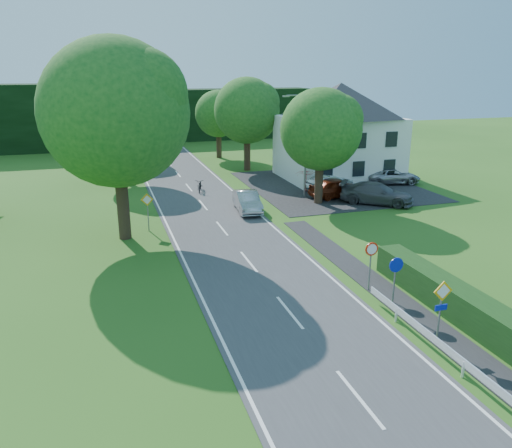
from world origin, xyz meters
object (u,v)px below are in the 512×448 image
object	(u,v)px
parked_car_silver_a	(330,183)
parked_car_grey	(377,193)
moving_car	(247,201)
streetlight	(304,141)
parked_car_red	(337,188)
motorcycle	(200,185)
parked_car_silver_b	(392,176)
parasol	(307,181)

from	to	relation	value
parked_car_silver_a	parked_car_grey	size ratio (longest dim) A/B	0.75
moving_car	parked_car_silver_a	size ratio (longest dim) A/B	1.07
streetlight	moving_car	world-z (taller)	streetlight
parked_car_silver_a	parked_car_grey	distance (m)	5.12
parked_car_grey	moving_car	bearing A→B (deg)	122.82
moving_car	parked_car_grey	bearing A→B (deg)	0.12
moving_car	parked_car_red	distance (m)	8.07
moving_car	motorcycle	bearing A→B (deg)	111.81
parked_car_grey	parked_car_silver_b	xyz separation A→B (m)	(4.92, 5.67, -0.11)
streetlight	parked_car_red	world-z (taller)	streetlight
streetlight	parked_car_silver_a	xyz separation A→B (m)	(2.98, 1.38, -3.75)
streetlight	parked_car_silver_a	distance (m)	4.99
parked_car_red	parked_car_silver_a	distance (m)	2.32
parked_car_silver_a	streetlight	bearing A→B (deg)	102.87
moving_car	motorcycle	xyz separation A→B (m)	(-2.05, 6.94, -0.19)
parked_car_red	parasol	xyz separation A→B (m)	(-1.51, 2.51, 0.13)
moving_car	motorcycle	distance (m)	7.24
motorcycle	parked_car_silver_b	bearing A→B (deg)	8.08
parked_car_red	motorcycle	bearing A→B (deg)	58.68
streetlight	motorcycle	world-z (taller)	streetlight
parked_car_silver_b	parked_car_silver_a	bearing A→B (deg)	109.56
streetlight	parasol	distance (m)	4.01
parked_car_silver_a	moving_car	bearing A→B (deg)	103.48
moving_car	parked_car_red	xyz separation A→B (m)	(7.89, 1.69, 0.05)
parked_car_grey	parked_car_silver_a	bearing A→B (deg)	55.67
parked_car_red	parked_car_silver_b	xyz separation A→B (m)	(6.92, 3.07, -0.09)
moving_car	streetlight	bearing A→B (deg)	31.14
motorcycle	parked_car_red	xyz separation A→B (m)	(9.94, -5.25, 0.24)
parked_car_red	parked_car_silver_b	distance (m)	7.57
streetlight	parked_car_red	size ratio (longest dim) A/B	1.78
parked_car_red	parked_car_silver_a	world-z (taller)	parked_car_red
motorcycle	parked_car_red	world-z (taller)	parked_car_red
moving_car	parked_car_red	world-z (taller)	parked_car_red
motorcycle	parked_car_silver_b	world-z (taller)	parked_car_silver_b
parked_car_silver_a	parked_car_grey	bearing A→B (deg)	-174.36
motorcycle	streetlight	bearing A→B (deg)	-15.01
parked_car_silver_a	parasol	distance (m)	1.99
parked_car_silver_a	parked_car_grey	world-z (taller)	parked_car_grey
motorcycle	parked_car_silver_a	xyz separation A→B (m)	(10.39, -2.98, 0.15)
parked_car_grey	parasol	size ratio (longest dim) A/B	2.71
moving_car	parasol	xyz separation A→B (m)	(6.38, 4.20, 0.18)
motorcycle	parasol	xyz separation A→B (m)	(8.43, -2.74, 0.37)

